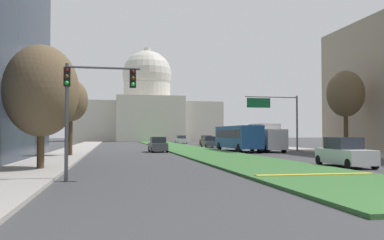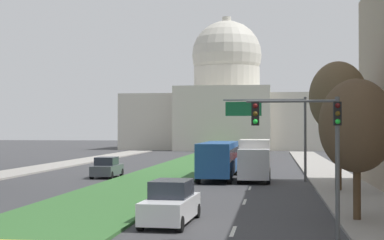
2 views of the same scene
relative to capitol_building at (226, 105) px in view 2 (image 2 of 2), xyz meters
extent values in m
plane|color=#3D3D3F|center=(0.00, -52.84, -8.83)|extent=(260.00, 260.00, 0.00)
cube|color=#386B33|center=(0.00, -58.20, -8.76)|extent=(6.60, 96.48, 0.14)
cube|color=silver|center=(7.62, -93.48, -8.83)|extent=(0.16, 2.40, 0.01)
cube|color=silver|center=(7.62, -84.08, -8.83)|extent=(0.16, 2.40, 0.01)
cube|color=silver|center=(7.62, -76.57, -8.83)|extent=(0.16, 2.40, 0.01)
cube|color=silver|center=(7.62, -64.37, -8.83)|extent=(0.16, 2.40, 0.01)
cube|color=silver|center=(7.62, -49.99, -8.83)|extent=(0.16, 2.40, 0.01)
cube|color=#9E9991|center=(-13.94, -63.56, -8.76)|extent=(4.00, 96.48, 0.15)
cube|color=#9E9991|center=(13.94, -63.56, -8.76)|extent=(4.00, 96.48, 0.15)
cube|color=beige|center=(0.00, 0.76, -3.49)|extent=(39.68, 19.70, 10.69)
cube|color=beige|center=(0.00, -11.09, -2.95)|extent=(17.46, 4.00, 11.76)
cylinder|color=beige|center=(0.00, 0.76, 4.65)|extent=(13.17, 13.17, 5.59)
sphere|color=beige|center=(0.00, 0.76, 9.89)|extent=(13.96, 13.96, 13.96)
cylinder|color=beige|center=(0.00, 0.76, 16.17)|extent=(1.80, 1.80, 3.00)
cylinder|color=#515456|center=(11.44, -95.58, -6.23)|extent=(0.16, 0.16, 5.20)
cube|color=black|center=(11.44, -95.58, -4.23)|extent=(0.28, 0.24, 0.84)
sphere|color=#510F0F|center=(11.44, -95.72, -3.95)|extent=(0.18, 0.18, 0.18)
sphere|color=#4C380F|center=(11.44, -95.72, -4.23)|extent=(0.18, 0.18, 0.18)
sphere|color=#1ED838|center=(11.44, -95.72, -4.51)|extent=(0.18, 0.18, 0.18)
cylinder|color=#515456|center=(9.84, -95.58, -3.78)|extent=(3.20, 0.10, 0.10)
cube|color=black|center=(8.56, -95.58, -4.23)|extent=(0.28, 0.24, 0.84)
sphere|color=#510F0F|center=(8.56, -95.72, -3.95)|extent=(0.18, 0.18, 0.18)
sphere|color=#4C380F|center=(8.56, -95.72, -4.23)|extent=(0.18, 0.18, 0.18)
sphere|color=#1ED838|center=(8.56, -95.72, -4.51)|extent=(0.18, 0.18, 0.18)
cylinder|color=#515456|center=(11.64, -71.04, -5.58)|extent=(0.20, 0.20, 6.50)
cylinder|color=#515456|center=(8.49, -71.04, -2.53)|extent=(6.30, 0.12, 0.12)
cube|color=#146033|center=(6.92, -71.09, -3.23)|extent=(2.80, 0.08, 1.10)
cylinder|color=#4C3823|center=(12.78, -90.68, -7.24)|extent=(0.33, 0.33, 3.18)
ellipsoid|color=brown|center=(12.78, -90.68, -4.63)|extent=(3.26, 3.26, 4.07)
cylinder|color=#4C3823|center=(13.31, -78.49, -6.37)|extent=(0.42, 0.42, 4.91)
ellipsoid|color=brown|center=(13.31, -78.49, -2.77)|extent=(3.68, 3.68, 4.60)
cube|color=silver|center=(4.85, -92.06, -8.16)|extent=(1.99, 4.77, 0.90)
cube|color=#282D38|center=(4.86, -91.87, -7.34)|extent=(1.67, 2.32, 0.74)
cylinder|color=black|center=(5.57, -93.99, -8.51)|extent=(0.25, 0.65, 0.64)
cylinder|color=black|center=(3.96, -93.91, -8.51)|extent=(0.25, 0.65, 0.64)
cylinder|color=black|center=(5.75, -90.20, -8.51)|extent=(0.25, 0.65, 0.64)
cylinder|color=black|center=(4.13, -90.12, -8.51)|extent=(0.25, 0.65, 0.64)
cube|color=#4C5156|center=(-4.46, -69.48, -8.20)|extent=(1.82, 4.25, 0.82)
cube|color=#282D38|center=(-4.46, -69.65, -7.45)|extent=(1.58, 2.05, 0.67)
cylinder|color=black|center=(-5.29, -67.82, -8.51)|extent=(0.23, 0.64, 0.64)
cylinder|color=black|center=(-3.67, -67.80, -8.51)|extent=(0.23, 0.64, 0.64)
cylinder|color=black|center=(-5.25, -71.15, -8.51)|extent=(0.23, 0.64, 0.64)
cylinder|color=black|center=(-3.64, -71.14, -8.51)|extent=(0.23, 0.64, 0.64)
cube|color=#4C5156|center=(4.71, -56.02, -8.21)|extent=(1.95, 4.47, 0.79)
cube|color=#282D38|center=(4.71, -55.84, -7.50)|extent=(1.67, 2.16, 0.65)
cylinder|color=black|center=(5.49, -57.80, -8.51)|extent=(0.24, 0.65, 0.64)
cylinder|color=black|center=(3.83, -57.76, -8.51)|extent=(0.24, 0.65, 0.64)
cylinder|color=black|center=(5.59, -54.29, -8.51)|extent=(0.24, 0.65, 0.64)
cylinder|color=black|center=(3.92, -54.24, -8.51)|extent=(0.24, 0.65, 0.64)
cube|color=maroon|center=(7.37, -42.67, -8.20)|extent=(2.08, 4.71, 0.83)
cube|color=#282D38|center=(7.38, -42.49, -7.44)|extent=(1.75, 2.29, 0.68)
cylinder|color=black|center=(8.15, -44.57, -8.51)|extent=(0.25, 0.65, 0.64)
cylinder|color=black|center=(6.43, -44.50, -8.51)|extent=(0.25, 0.65, 0.64)
cylinder|color=black|center=(8.31, -40.85, -8.51)|extent=(0.25, 0.65, 0.64)
cylinder|color=black|center=(6.59, -40.77, -8.51)|extent=(0.25, 0.65, 0.64)
cube|color=silver|center=(4.51, -31.69, -8.21)|extent=(1.90, 4.44, 0.80)
cube|color=#282D38|center=(4.51, -31.51, -7.48)|extent=(1.65, 2.14, 0.65)
cylinder|color=black|center=(5.33, -33.45, -8.51)|extent=(0.23, 0.64, 0.64)
cylinder|color=black|center=(3.64, -33.43, -8.51)|extent=(0.23, 0.64, 0.64)
cylinder|color=black|center=(5.37, -29.94, -8.51)|extent=(0.23, 0.64, 0.64)
cylinder|color=black|center=(3.68, -29.92, -8.51)|extent=(0.23, 0.64, 0.64)
cube|color=#BCBCC1|center=(7.79, -73.63, -7.38)|extent=(2.30, 2.00, 2.20)
cube|color=silver|center=(7.79, -70.43, -7.03)|extent=(2.30, 4.40, 2.80)
cylinder|color=black|center=(8.84, -73.63, -8.38)|extent=(0.30, 0.90, 0.90)
cylinder|color=black|center=(6.74, -73.63, -8.38)|extent=(0.30, 0.90, 0.90)
cylinder|color=black|center=(8.84, -69.33, -8.38)|extent=(0.30, 0.90, 0.90)
cylinder|color=black|center=(6.74, -69.33, -8.38)|extent=(0.30, 0.90, 0.90)
cube|color=#1E4C8C|center=(4.85, -69.56, -7.13)|extent=(2.50, 11.00, 2.50)
cube|color=#232833|center=(4.85, -69.56, -6.78)|extent=(2.52, 10.12, 0.90)
cylinder|color=black|center=(6.00, -73.86, -8.33)|extent=(0.32, 1.00, 1.00)
cylinder|color=black|center=(3.70, -73.86, -8.33)|extent=(0.32, 1.00, 1.00)
cylinder|color=black|center=(6.00, -65.66, -8.33)|extent=(0.32, 1.00, 1.00)
cylinder|color=black|center=(3.70, -65.66, -8.33)|extent=(0.32, 1.00, 1.00)
camera|label=1|loc=(-9.43, -115.38, -6.73)|focal=38.20mm
camera|label=2|loc=(9.19, -116.79, -4.75)|focal=54.97mm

